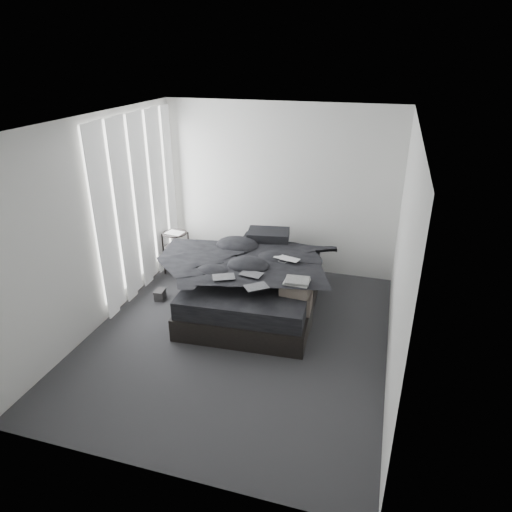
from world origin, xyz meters
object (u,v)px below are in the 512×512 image
(bed, at_px, (255,296))
(laptop, at_px, (285,255))
(box_lower, at_px, (295,320))
(side_stand, at_px, (176,253))

(bed, height_order, laptop, laptop)
(laptop, height_order, box_lower, laptop)
(bed, xyz_separation_m, laptop, (0.39, 0.08, 0.64))
(laptop, xyz_separation_m, box_lower, (0.27, -0.51, -0.64))
(bed, distance_m, side_stand, 1.62)
(bed, relative_size, box_lower, 5.49)
(bed, bearing_deg, side_stand, 153.35)
(laptop, distance_m, side_stand, 2.00)
(box_lower, bearing_deg, side_stand, 153.50)
(bed, relative_size, laptop, 6.24)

